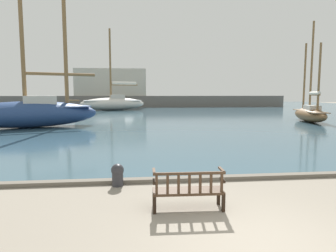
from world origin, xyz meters
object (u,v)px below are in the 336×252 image
(park_bench, at_px, (188,189))
(sailboat_mid_starboard, at_px, (310,113))
(sailboat_centre_channel, at_px, (30,110))
(sailboat_far_starboard, at_px, (113,103))
(mooring_bollard, at_px, (118,174))

(park_bench, xyz_separation_m, sailboat_mid_starboard, (14.56, 18.94, 0.44))
(sailboat_centre_channel, distance_m, sailboat_far_starboard, 23.74)
(sailboat_centre_channel, bearing_deg, park_bench, -61.98)
(park_bench, height_order, sailboat_centre_channel, sailboat_centre_channel)
(sailboat_mid_starboard, bearing_deg, mooring_bollard, -133.73)
(sailboat_mid_starboard, relative_size, sailboat_far_starboard, 0.73)
(park_bench, relative_size, sailboat_mid_starboard, 0.18)
(park_bench, xyz_separation_m, sailboat_centre_channel, (-8.98, 16.88, 0.91))
(park_bench, xyz_separation_m, mooring_bollard, (-1.69, 1.95, -0.12))
(sailboat_centre_channel, relative_size, sailboat_mid_starboard, 1.59)
(sailboat_mid_starboard, bearing_deg, sailboat_centre_channel, -175.01)
(park_bench, height_order, sailboat_far_starboard, sailboat_far_starboard)
(mooring_bollard, bearing_deg, sailboat_far_starboard, 94.21)
(park_bench, bearing_deg, sailboat_mid_starboard, 52.44)
(sailboat_far_starboard, bearing_deg, sailboat_centre_channel, -100.87)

